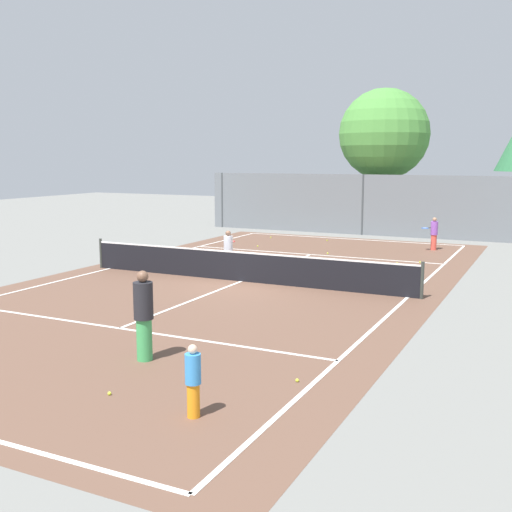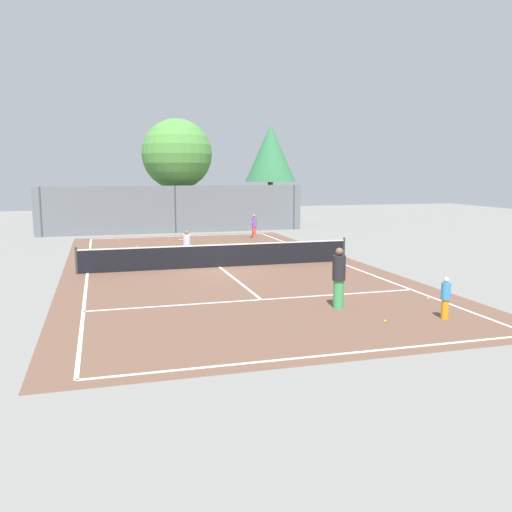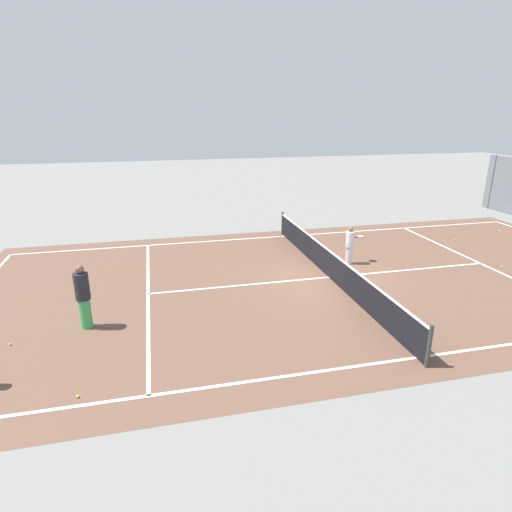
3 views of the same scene
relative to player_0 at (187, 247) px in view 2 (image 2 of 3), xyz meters
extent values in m
plane|color=slate|center=(1.22, -1.33, -0.78)|extent=(80.00, 80.00, 0.00)
cube|color=brown|center=(1.22, -1.33, -0.77)|extent=(13.00, 25.00, 0.00)
cube|color=white|center=(-4.28, -1.33, -0.77)|extent=(0.10, 24.00, 0.01)
cube|color=white|center=(6.72, -1.33, -0.77)|extent=(0.10, 24.00, 0.01)
cube|color=white|center=(1.22, -13.33, -0.77)|extent=(11.00, 0.10, 0.01)
cube|color=white|center=(1.22, 10.67, -0.77)|extent=(11.00, 0.10, 0.01)
cube|color=white|center=(1.22, -7.73, -0.77)|extent=(11.00, 0.10, 0.01)
cube|color=white|center=(1.22, 5.07, -0.77)|extent=(11.00, 0.10, 0.01)
cube|color=white|center=(1.22, -1.33, -0.77)|extent=(0.10, 12.80, 0.01)
cylinder|color=#333833|center=(-4.68, -1.33, -0.23)|extent=(0.10, 0.10, 1.10)
cylinder|color=#333833|center=(7.12, -1.33, -0.23)|extent=(0.10, 0.10, 1.10)
cube|color=black|center=(1.22, -1.33, -0.30)|extent=(11.80, 0.03, 0.95)
cube|color=white|center=(1.22, -1.33, 0.20)|extent=(11.80, 0.04, 0.05)
cube|color=slate|center=(1.22, 12.67, 0.82)|extent=(18.00, 0.06, 3.20)
cylinder|color=#3F4447|center=(-7.28, 12.67, 0.82)|extent=(0.12, 0.12, 3.20)
cylinder|color=#3F4447|center=(1.22, 12.67, 0.82)|extent=(0.12, 0.12, 3.20)
cylinder|color=#3F4447|center=(9.72, 12.67, 0.82)|extent=(0.12, 0.12, 3.20)
cylinder|color=brown|center=(9.22, 16.71, 0.91)|extent=(0.41, 0.41, 3.37)
cone|color=#337547|center=(9.22, 16.71, 4.77)|extent=(3.92, 3.92, 4.36)
cylinder|color=brown|center=(1.70, 14.80, 0.98)|extent=(0.31, 0.31, 3.50)
sphere|color=#4C8E3D|center=(1.70, 14.80, 4.58)|extent=(4.93, 4.93, 4.93)
cylinder|color=silver|center=(0.01, -0.02, -0.43)|extent=(0.26, 0.26, 0.70)
cylinder|color=silver|center=(0.01, -0.02, 0.23)|extent=(0.32, 0.32, 0.61)
sphere|color=brown|center=(0.01, -0.02, 0.63)|extent=(0.19, 0.19, 0.19)
cylinder|color=black|center=(-0.09, 0.28, 0.26)|extent=(0.09, 0.20, 0.03)
torus|color=red|center=(-0.17, 0.51, 0.26)|extent=(0.42, 0.42, 0.03)
cylinder|color=silver|center=(-0.17, 0.51, 0.26)|extent=(0.35, 0.35, 0.00)
cylinder|color=#3FA559|center=(3.16, -9.38, -0.35)|extent=(0.32, 0.32, 0.86)
cylinder|color=#232328|center=(3.16, -9.38, 0.46)|extent=(0.40, 0.40, 0.75)
sphere|color=brown|center=(3.16, -9.38, 0.96)|extent=(0.23, 0.23, 0.23)
cylinder|color=orange|center=(5.53, -11.34, -0.50)|extent=(0.20, 0.20, 0.56)
cylinder|color=#388CD8|center=(5.53, -11.34, 0.02)|extent=(0.25, 0.25, 0.49)
sphere|color=beige|center=(5.53, -11.34, 0.34)|extent=(0.15, 0.15, 0.15)
cylinder|color=#E54C3F|center=(5.65, 8.77, -0.44)|extent=(0.25, 0.25, 0.68)
cylinder|color=purple|center=(5.65, 8.77, 0.20)|extent=(0.31, 0.31, 0.59)
sphere|color=#A37556|center=(5.65, 8.77, 0.59)|extent=(0.18, 0.18, 0.18)
cylinder|color=black|center=(5.47, 8.52, 0.23)|extent=(0.14, 0.18, 0.03)
torus|color=blue|center=(5.33, 8.32, 0.23)|extent=(0.46, 0.46, 0.03)
cylinder|color=silver|center=(5.33, 8.32, 0.23)|extent=(0.38, 0.38, 0.00)
sphere|color=#CCE533|center=(-2.62, 9.37, -0.74)|extent=(0.07, 0.07, 0.07)
sphere|color=#CCE533|center=(6.42, -9.18, -0.74)|extent=(0.07, 0.07, 0.07)
sphere|color=#CCE533|center=(-1.83, 6.19, -0.74)|extent=(0.07, 0.07, 0.07)
sphere|color=#CCE533|center=(5.82, 4.98, -0.74)|extent=(0.07, 0.07, 0.07)
sphere|color=#CCE533|center=(3.74, -11.20, -0.74)|extent=(0.07, 0.07, 0.07)
sphere|color=#CCE533|center=(1.81, 5.55, -0.74)|extent=(0.07, 0.07, 0.07)
sphere|color=#CCE533|center=(0.38, 9.51, -0.74)|extent=(0.07, 0.07, 0.07)
sphere|color=#CCE533|center=(5.07, 4.35, -0.74)|extent=(0.07, 0.07, 0.07)
camera|label=1|loc=(10.49, -19.26, 3.29)|focal=43.44mm
camera|label=2|loc=(-3.69, -24.19, 3.30)|focal=38.22mm
camera|label=3|loc=(14.75, -7.30, 5.00)|focal=30.27mm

